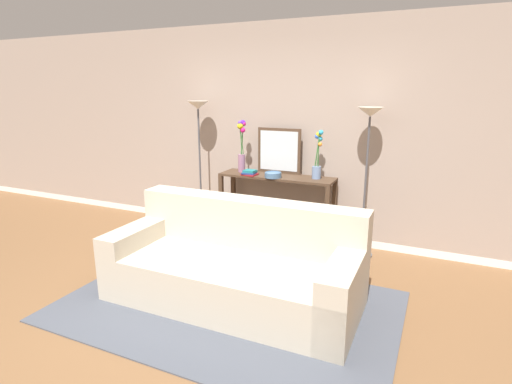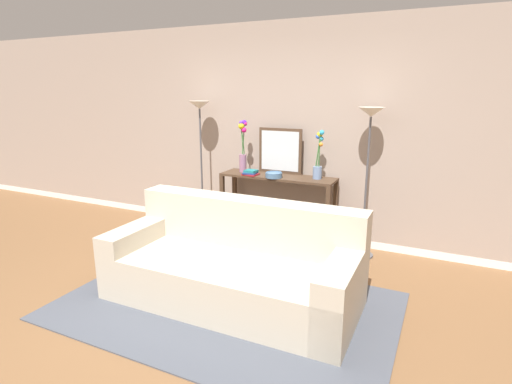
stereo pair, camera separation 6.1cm
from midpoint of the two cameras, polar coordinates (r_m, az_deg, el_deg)
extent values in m
cube|color=brown|center=(3.69, -8.58, -16.69)|extent=(16.00, 16.00, 0.02)
cube|color=white|center=(5.48, 4.60, -5.30)|extent=(12.00, 0.15, 0.09)
cube|color=gray|center=(5.19, 4.90, 8.75)|extent=(12.00, 0.14, 2.58)
cube|color=#474C56|center=(3.75, -3.78, -15.68)|extent=(2.91, 1.87, 0.01)
cube|color=#BCB29E|center=(3.73, -3.06, -12.28)|extent=(2.25, 0.99, 0.42)
cube|color=#BCB29E|center=(3.86, -0.64, -4.28)|extent=(2.25, 0.27, 0.46)
cube|color=#BCB29E|center=(4.22, -15.28, -8.19)|extent=(0.25, 0.98, 0.60)
cube|color=#BCB29E|center=(3.38, 12.52, -13.89)|extent=(0.25, 0.98, 0.60)
cube|color=#473323|center=(4.96, 3.40, 2.16)|extent=(1.43, 0.38, 0.03)
cube|color=#473323|center=(5.15, 3.28, -5.37)|extent=(1.31, 0.32, 0.01)
cube|color=#473323|center=(5.22, -4.39, -2.07)|extent=(0.05, 0.05, 0.82)
cube|color=#473323|center=(4.71, 10.36, -4.08)|extent=(0.05, 0.05, 0.82)
cube|color=#473323|center=(5.50, -2.68, -1.20)|extent=(0.05, 0.05, 0.82)
cube|color=#473323|center=(5.02, 11.36, -2.99)|extent=(0.05, 0.05, 0.82)
cylinder|color=#4C4C51|center=(5.67, -7.08, -5.05)|extent=(0.26, 0.26, 0.02)
cylinder|color=#4C4C51|center=(5.46, -7.34, 3.05)|extent=(0.02, 0.02, 1.61)
cone|color=silver|center=(5.36, -7.63, 12.04)|extent=(0.28, 0.28, 0.10)
cylinder|color=#4C4C51|center=(4.92, 14.94, -8.52)|extent=(0.26, 0.26, 0.02)
cylinder|color=#4C4C51|center=(4.68, 15.56, 0.51)|extent=(0.02, 0.02, 1.57)
cone|color=silver|center=(4.56, 16.27, 10.75)|extent=(0.28, 0.28, 0.10)
cube|color=#473323|center=(5.07, 3.76, 5.79)|extent=(0.56, 0.02, 0.56)
cube|color=silver|center=(5.06, 3.72, 5.77)|extent=(0.49, 0.01, 0.49)
cylinder|color=gray|center=(5.16, -1.52, 4.09)|extent=(0.09, 0.09, 0.23)
cylinder|color=#3D7538|center=(5.11, -1.46, 7.01)|extent=(0.03, 0.04, 0.31)
sphere|color=#E01A79|center=(5.08, -1.35, 8.71)|extent=(0.06, 0.06, 0.06)
cylinder|color=#3D7538|center=(5.13, -1.45, 7.49)|extent=(0.04, 0.01, 0.39)
sphere|color=#5316D6|center=(5.12, -1.33, 9.68)|extent=(0.07, 0.07, 0.07)
cylinder|color=#3D7538|center=(5.10, -1.62, 7.52)|extent=(0.03, 0.01, 0.40)
sphere|color=#663AC2|center=(5.07, -1.76, 9.73)|extent=(0.05, 0.05, 0.05)
cylinder|color=#3D7538|center=(5.12, -1.40, 7.43)|extent=(0.05, 0.04, 0.38)
sphere|color=#C21B6B|center=(5.11, -1.21, 9.55)|extent=(0.05, 0.05, 0.05)
cylinder|color=#3D7538|center=(5.11, -1.62, 7.27)|extent=(0.04, 0.01, 0.36)
sphere|color=gold|center=(5.07, -1.74, 9.24)|extent=(0.07, 0.07, 0.07)
cylinder|color=#6B84AD|center=(4.82, 8.97, 2.70)|extent=(0.11, 0.11, 0.15)
cylinder|color=#3D7538|center=(4.79, 9.25, 5.45)|extent=(0.04, 0.04, 0.32)
sphere|color=#2B97C5|center=(4.78, 9.53, 7.37)|extent=(0.05, 0.05, 0.05)
cylinder|color=#3D7538|center=(4.79, 9.15, 5.75)|extent=(0.05, 0.01, 0.37)
sphere|color=gold|center=(4.79, 9.30, 7.95)|extent=(0.07, 0.07, 0.07)
cylinder|color=#3D7538|center=(4.78, 9.22, 5.07)|extent=(0.01, 0.02, 0.26)
sphere|color=orange|center=(4.75, 9.49, 6.61)|extent=(0.05, 0.05, 0.05)
cylinder|color=#3D7538|center=(4.80, 9.05, 5.63)|extent=(0.04, 0.03, 0.35)
sphere|color=blue|center=(4.79, 9.09, 7.71)|extent=(0.06, 0.06, 0.06)
cylinder|color=#3D7538|center=(4.77, 9.28, 5.89)|extent=(0.01, 0.02, 0.40)
sphere|color=#2CA4D7|center=(4.74, 9.61, 8.25)|extent=(0.06, 0.06, 0.06)
cylinder|color=#4C7093|center=(4.85, 2.93, 2.37)|extent=(0.20, 0.20, 0.06)
torus|color=#4C7093|center=(4.84, 2.93, 2.73)|extent=(0.20, 0.20, 0.01)
cube|color=maroon|center=(4.98, -0.41, 2.50)|extent=(0.19, 0.17, 0.02)
cube|color=navy|center=(4.98, -0.47, 2.70)|extent=(0.17, 0.16, 0.02)
cube|color=#1E7075|center=(4.98, -0.36, 2.96)|extent=(0.15, 0.14, 0.03)
cube|color=#1E7075|center=(5.41, -2.23, -5.43)|extent=(0.06, 0.16, 0.11)
cube|color=slate|center=(5.38, -1.69, -5.50)|extent=(0.05, 0.14, 0.11)
cube|color=navy|center=(5.36, -1.17, -5.60)|extent=(0.05, 0.14, 0.11)
cube|color=#BC3328|center=(5.34, -0.65, -5.71)|extent=(0.05, 0.17, 0.10)
cube|color=silver|center=(5.32, -0.24, -5.66)|extent=(0.03, 0.17, 0.13)
cube|color=#B77F33|center=(5.31, 0.08, -5.84)|extent=(0.03, 0.16, 0.10)
camera|label=1|loc=(0.03, -89.59, 0.11)|focal=28.46mm
camera|label=2|loc=(0.03, 90.41, -0.11)|focal=28.46mm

